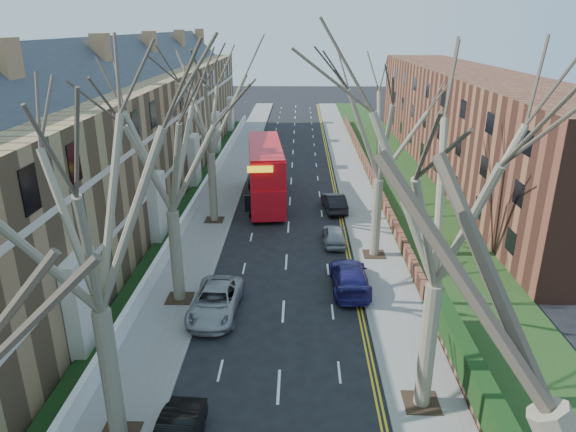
{
  "coord_description": "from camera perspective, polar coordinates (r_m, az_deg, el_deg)",
  "views": [
    {
      "loc": [
        0.8,
        -8.55,
        14.2
      ],
      "look_at": [
        0.09,
        21.95,
        2.77
      ],
      "focal_mm": 32.0,
      "sensor_mm": 36.0,
      "label": 1
    }
  ],
  "objects": [
    {
      "name": "car_left_far",
      "position": [
        27.23,
        -8.05,
        -9.37
      ],
      "size": [
        2.6,
        5.23,
        1.42
      ],
      "primitive_type": "imported",
      "rotation": [
        0.0,
        0.0,
        -0.05
      ],
      "color": "#96969B",
      "rests_on": "ground"
    },
    {
      "name": "tree_left_dist",
      "position": [
        37.41,
        -8.92,
        13.17
      ],
      "size": [
        10.5,
        10.5,
        14.71
      ],
      "color": "#776C55",
      "rests_on": "ground"
    },
    {
      "name": "tree_right_mid",
      "position": [
        17.87,
        17.26,
        4.55
      ],
      "size": [
        10.5,
        10.5,
        14.71
      ],
      "color": "#776C55",
      "rests_on": "ground"
    },
    {
      "name": "pavement_right",
      "position": [
        49.88,
        7.28,
        3.9
      ],
      "size": [
        3.0,
        102.0,
        0.12
      ],
      "primitive_type": "cube",
      "color": "slate",
      "rests_on": "ground"
    },
    {
      "name": "grass_verge_right",
      "position": [
        50.52,
        12.38,
        3.91
      ],
      "size": [
        6.0,
        102.0,
        0.06
      ],
      "color": "#1E3A15",
      "rests_on": "ground"
    },
    {
      "name": "pavement_left",
      "position": [
        50.07,
        -6.54,
        4.0
      ],
      "size": [
        3.0,
        102.0,
        0.12
      ],
      "primitive_type": "cube",
      "color": "slate",
      "rests_on": "ground"
    },
    {
      "name": "car_right_near",
      "position": [
        29.52,
        6.87,
        -6.74
      ],
      "size": [
        2.15,
        5.14,
        1.48
      ],
      "primitive_type": "imported",
      "rotation": [
        0.0,
        0.0,
        3.15
      ],
      "color": "navy",
      "rests_on": "ground"
    },
    {
      "name": "front_wall_left",
      "position": [
        42.66,
        -10.17,
        1.64
      ],
      "size": [
        0.3,
        78.0,
        1.0
      ],
      "color": "white",
      "rests_on": "ground"
    },
    {
      "name": "car_right_mid",
      "position": [
        35.4,
        5.17,
        -2.07
      ],
      "size": [
        1.55,
        3.76,
        1.27
      ],
      "primitive_type": "imported",
      "rotation": [
        0.0,
        0.0,
        3.15
      ],
      "color": "gray",
      "rests_on": "ground"
    },
    {
      "name": "car_right_far",
      "position": [
        41.65,
        5.15,
        1.55
      ],
      "size": [
        2.03,
        4.47,
        1.42
      ],
      "primitive_type": "imported",
      "rotation": [
        0.0,
        0.0,
        3.27
      ],
      "color": "black",
      "rests_on": "ground"
    },
    {
      "name": "tree_left_mid",
      "position": [
        16.6,
        -21.81,
        2.79
      ],
      "size": [
        10.5,
        10.5,
        14.71
      ],
      "color": "#776C55",
      "rests_on": "ground"
    },
    {
      "name": "flats_right",
      "position": [
        54.95,
        19.25,
        9.76
      ],
      "size": [
        13.97,
        54.0,
        10.0
      ],
      "color": "brown",
      "rests_on": "ground"
    },
    {
      "name": "tree_left_far",
      "position": [
        25.87,
        -13.41,
        8.94
      ],
      "size": [
        10.15,
        10.15,
        14.22
      ],
      "color": "#776C55",
      "rests_on": "ground"
    },
    {
      "name": "tree_right_far",
      "position": [
        31.33,
        10.52,
        11.1
      ],
      "size": [
        10.15,
        10.15,
        14.22
      ],
      "color": "#776C55",
      "rests_on": "ground"
    },
    {
      "name": "double_decker_bus",
      "position": [
        43.17,
        -2.49,
        4.65
      ],
      "size": [
        3.83,
        11.86,
        4.85
      ],
      "rotation": [
        0.0,
        0.0,
        3.24
      ],
      "color": "red",
      "rests_on": "ground"
    },
    {
      "name": "terrace_left",
      "position": [
        42.99,
        -18.51,
        7.85
      ],
      "size": [
        9.7,
        78.0,
        13.6
      ],
      "color": "#8F6E49",
      "rests_on": "ground"
    }
  ]
}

